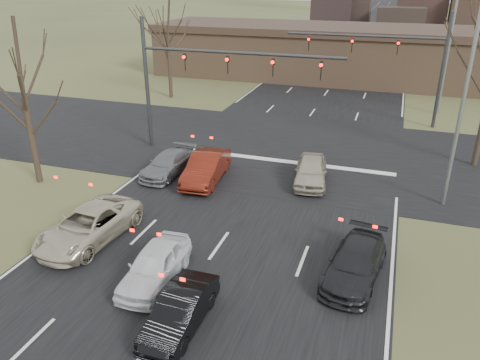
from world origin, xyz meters
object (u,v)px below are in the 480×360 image
object	(u,v)px
streetlight_right_near	(461,91)
mast_arm_far	(402,55)
mast_arm_near	(195,70)
car_charcoal_sedan	(355,263)
car_white_sedan	(155,265)
car_red_ahead	(206,168)
streetlight_right_far	(447,41)
car_silver_suv	(89,225)
car_grey_ahead	(168,164)
car_black_hatch	(180,311)
building	(358,53)
car_silver_ahead	(311,171)

from	to	relation	value
streetlight_right_near	mast_arm_far	bearing A→B (deg)	101.47
mast_arm_near	car_charcoal_sedan	bearing A→B (deg)	-44.26
car_white_sedan	car_red_ahead	distance (m)	9.08
car_white_sedan	car_charcoal_sedan	world-z (taller)	car_white_sedan
streetlight_right_far	car_silver_suv	xyz separation A→B (m)	(-14.63, -25.28, -4.88)
car_grey_ahead	streetlight_right_near	bearing A→B (deg)	7.98
streetlight_right_near	streetlight_right_far	world-z (taller)	same
mast_arm_far	car_white_sedan	size ratio (longest dim) A/B	2.79
mast_arm_near	car_grey_ahead	bearing A→B (deg)	-91.73
streetlight_right_far	car_black_hatch	distance (m)	30.56
car_black_hatch	mast_arm_near	bearing A→B (deg)	111.20
car_black_hatch	car_red_ahead	bearing A→B (deg)	108.11
car_grey_ahead	car_red_ahead	size ratio (longest dim) A/B	0.92
car_silver_suv	car_white_sedan	bearing A→B (deg)	-17.67
building	mast_arm_near	world-z (taller)	mast_arm_near
car_white_sedan	car_red_ahead	bearing A→B (deg)	97.78
building	mast_arm_far	distance (m)	15.75
mast_arm_near	car_grey_ahead	distance (m)	5.91
car_grey_ahead	car_charcoal_sedan	bearing A→B (deg)	-26.83
car_black_hatch	car_charcoal_sedan	size ratio (longest dim) A/B	0.85
mast_arm_near	car_grey_ahead	size ratio (longest dim) A/B	2.87
streetlight_right_far	mast_arm_far	bearing A→B (deg)	-128.11
car_silver_suv	streetlight_right_near	bearing A→B (deg)	35.62
car_silver_ahead	mast_arm_far	bearing A→B (deg)	65.36
car_white_sedan	streetlight_right_near	bearing A→B (deg)	41.64
building	car_silver_ahead	distance (m)	27.60
mast_arm_near	building	bearing A→B (deg)	73.87
mast_arm_far	car_silver_ahead	distance (m)	13.79
streetlight_right_near	car_grey_ahead	distance (m)	15.04
building	car_grey_ahead	size ratio (longest dim) A/B	10.03
streetlight_right_near	car_silver_ahead	distance (m)	8.10
streetlight_right_near	streetlight_right_far	distance (m)	17.01
building	car_silver_suv	size ratio (longest dim) A/B	8.37
car_silver_ahead	car_charcoal_sedan	bearing A→B (deg)	-76.28
car_black_hatch	mast_arm_far	bearing A→B (deg)	77.14
car_black_hatch	car_grey_ahead	size ratio (longest dim) A/B	0.88
car_white_sedan	mast_arm_near	bearing A→B (deg)	103.94
streetlight_right_far	car_white_sedan	size ratio (longest dim) A/B	2.51
car_silver_suv	car_white_sedan	world-z (taller)	car_silver_suv
car_charcoal_sedan	car_grey_ahead	size ratio (longest dim) A/B	1.03
streetlight_right_far	car_white_sedan	distance (m)	29.40
streetlight_right_near	car_white_sedan	world-z (taller)	streetlight_right_near
car_white_sedan	car_grey_ahead	distance (m)	9.93
building	mast_arm_far	xyz separation A→B (m)	(4.18, -15.00, 2.35)
streetlight_right_near	car_silver_ahead	size ratio (longest dim) A/B	2.45
mast_arm_near	car_charcoal_sedan	distance (m)	15.65
mast_arm_near	streetlight_right_near	xyz separation A→B (m)	(14.05, -3.00, 0.51)
streetlight_right_far	car_grey_ahead	xyz separation A→B (m)	(-14.67, -17.88, -4.97)
streetlight_right_near	car_charcoal_sedan	size ratio (longest dim) A/B	2.29
building	streetlight_right_far	world-z (taller)	streetlight_right_far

